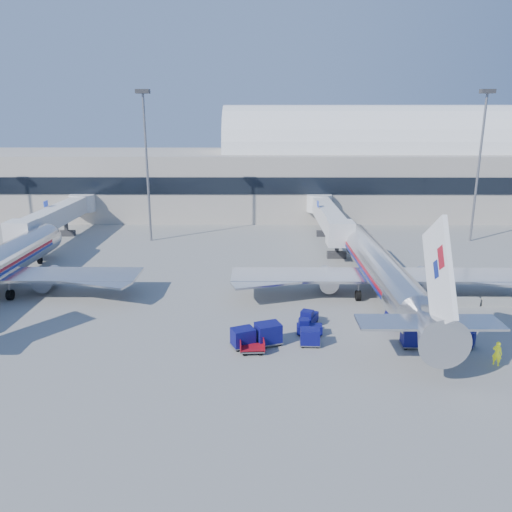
{
  "coord_description": "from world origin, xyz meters",
  "views": [
    {
      "loc": [
        -3.07,
        -46.02,
        18.67
      ],
      "look_at": [
        -3.38,
        6.0,
        4.17
      ],
      "focal_mm": 35.0,
      "sensor_mm": 36.0,
      "label": 1
    }
  ],
  "objects_px": {
    "mast_east": "(481,144)",
    "tug_right": "(394,322)",
    "jetbridge_near": "(327,215)",
    "barrier_mid": "(497,302)",
    "jetbridge_mid": "(59,215)",
    "airliner_main": "(382,271)",
    "cart_solo_far": "(465,337)",
    "cart_train_b": "(268,333)",
    "cart_open_red": "(253,348)",
    "mast_west": "(146,144)",
    "barrier_near": "(464,302)",
    "cart_solo_near": "(413,337)",
    "cart_train_c": "(243,337)",
    "ramp_worker": "(497,353)",
    "tug_lead": "(308,328)",
    "cart_train_a": "(310,337)",
    "tug_left": "(308,318)"
  },
  "relations": [
    {
      "from": "barrier_near",
      "to": "ramp_worker",
      "type": "bearing_deg",
      "value": -101.32
    },
    {
      "from": "cart_train_c",
      "to": "ramp_worker",
      "type": "xyz_separation_m",
      "value": [
        19.86,
        -2.99,
        0.08
      ]
    },
    {
      "from": "tug_right",
      "to": "jetbridge_near",
      "type": "bearing_deg",
      "value": 111.48
    },
    {
      "from": "cart_train_b",
      "to": "ramp_worker",
      "type": "bearing_deg",
      "value": -32.01
    },
    {
      "from": "mast_east",
      "to": "cart_open_red",
      "type": "bearing_deg",
      "value": -130.95
    },
    {
      "from": "cart_train_b",
      "to": "cart_solo_far",
      "type": "height_order",
      "value": "cart_train_b"
    },
    {
      "from": "tug_right",
      "to": "cart_solo_far",
      "type": "height_order",
      "value": "tug_right"
    },
    {
      "from": "mast_west",
      "to": "cart_train_b",
      "type": "xyz_separation_m",
      "value": [
        17.73,
        -37.09,
        -13.78
      ]
    },
    {
      "from": "jetbridge_mid",
      "to": "barrier_near",
      "type": "relative_size",
      "value": 9.17
    },
    {
      "from": "jetbridge_mid",
      "to": "cart_train_b",
      "type": "bearing_deg",
      "value": -49.71
    },
    {
      "from": "jetbridge_near",
      "to": "barrier_mid",
      "type": "height_order",
      "value": "jetbridge_near"
    },
    {
      "from": "cart_train_c",
      "to": "ramp_worker",
      "type": "bearing_deg",
      "value": -32.2
    },
    {
      "from": "barrier_near",
      "to": "cart_train_a",
      "type": "bearing_deg",
      "value": -150.93
    },
    {
      "from": "tug_right",
      "to": "tug_lead",
      "type": "bearing_deg",
      "value": -152.59
    },
    {
      "from": "jetbridge_near",
      "to": "barrier_near",
      "type": "bearing_deg",
      "value": -70.15
    },
    {
      "from": "mast_west",
      "to": "cart_train_a",
      "type": "bearing_deg",
      "value": -60.32
    },
    {
      "from": "cart_train_a",
      "to": "barrier_mid",
      "type": "bearing_deg",
      "value": 27.04
    },
    {
      "from": "cart_train_b",
      "to": "tug_lead",
      "type": "bearing_deg",
      "value": 8.47
    },
    {
      "from": "cart_train_b",
      "to": "ramp_worker",
      "type": "height_order",
      "value": "ramp_worker"
    },
    {
      "from": "airliner_main",
      "to": "tug_left",
      "type": "relative_size",
      "value": 13.89
    },
    {
      "from": "cart_train_c",
      "to": "ramp_worker",
      "type": "height_order",
      "value": "ramp_worker"
    },
    {
      "from": "mast_west",
      "to": "barrier_near",
      "type": "relative_size",
      "value": 7.53
    },
    {
      "from": "cart_train_c",
      "to": "cart_solo_far",
      "type": "bearing_deg",
      "value": -22.59
    },
    {
      "from": "airliner_main",
      "to": "barrier_mid",
      "type": "xyz_separation_m",
      "value": [
        11.3,
        -2.51,
        -2.48
      ]
    },
    {
      "from": "jetbridge_mid",
      "to": "cart_train_b",
      "type": "distance_m",
      "value": 49.77
    },
    {
      "from": "barrier_mid",
      "to": "cart_solo_near",
      "type": "bearing_deg",
      "value": -140.22
    },
    {
      "from": "cart_open_red",
      "to": "mast_west",
      "type": "bearing_deg",
      "value": 109.17
    },
    {
      "from": "tug_lead",
      "to": "mast_west",
      "type": "bearing_deg",
      "value": 122.96
    },
    {
      "from": "jetbridge_mid",
      "to": "cart_train_a",
      "type": "height_order",
      "value": "jetbridge_mid"
    },
    {
      "from": "airliner_main",
      "to": "jetbridge_near",
      "type": "relative_size",
      "value": 1.35
    },
    {
      "from": "jetbridge_mid",
      "to": "cart_train_b",
      "type": "xyz_separation_m",
      "value": [
        32.13,
        -37.89,
        -2.92
      ]
    },
    {
      "from": "mast_east",
      "to": "jetbridge_mid",
      "type": "bearing_deg",
      "value": 179.28
    },
    {
      "from": "jetbridge_mid",
      "to": "cart_solo_far",
      "type": "relative_size",
      "value": 12.85
    },
    {
      "from": "tug_left",
      "to": "ramp_worker",
      "type": "bearing_deg",
      "value": -95.29
    },
    {
      "from": "barrier_mid",
      "to": "cart_train_b",
      "type": "bearing_deg",
      "value": -158.92
    },
    {
      "from": "airliner_main",
      "to": "cart_train_a",
      "type": "distance_m",
      "value": 14.85
    },
    {
      "from": "cart_solo_near",
      "to": "cart_solo_far",
      "type": "height_order",
      "value": "cart_solo_near"
    },
    {
      "from": "jetbridge_mid",
      "to": "cart_open_red",
      "type": "xyz_separation_m",
      "value": [
        30.82,
        -39.51,
        -3.54
      ]
    },
    {
      "from": "jetbridge_near",
      "to": "ramp_worker",
      "type": "xyz_separation_m",
      "value": [
        7.87,
        -41.47,
        -2.94
      ]
    },
    {
      "from": "barrier_near",
      "to": "tug_lead",
      "type": "bearing_deg",
      "value": -156.99
    },
    {
      "from": "mast_west",
      "to": "cart_solo_far",
      "type": "xyz_separation_m",
      "value": [
        34.28,
        -37.33,
        -13.99
      ]
    },
    {
      "from": "jetbridge_near",
      "to": "mast_east",
      "type": "xyz_separation_m",
      "value": [
        22.4,
        -0.81,
        10.86
      ]
    },
    {
      "from": "ramp_worker",
      "to": "barrier_near",
      "type": "bearing_deg",
      "value": -58.09
    },
    {
      "from": "barrier_near",
      "to": "cart_train_b",
      "type": "height_order",
      "value": "cart_train_b"
    },
    {
      "from": "jetbridge_mid",
      "to": "mast_east",
      "type": "distance_m",
      "value": 65.32
    },
    {
      "from": "mast_east",
      "to": "cart_solo_near",
      "type": "xyz_separation_m",
      "value": [
        -20.11,
        -37.5,
        -13.87
      ]
    },
    {
      "from": "cart_solo_near",
      "to": "jetbridge_mid",
      "type": "bearing_deg",
      "value": 141.39
    },
    {
      "from": "mast_east",
      "to": "tug_right",
      "type": "height_order",
      "value": "mast_east"
    },
    {
      "from": "mast_east",
      "to": "cart_solo_far",
      "type": "xyz_separation_m",
      "value": [
        -15.72,
        -37.33,
        -13.99
      ]
    },
    {
      "from": "cart_solo_far",
      "to": "cart_train_b",
      "type": "bearing_deg",
      "value": -147.73
    }
  ]
}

